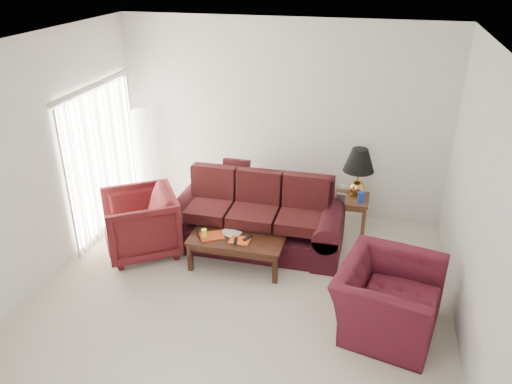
{
  "coord_description": "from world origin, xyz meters",
  "views": [
    {
      "loc": [
        1.39,
        -4.7,
        3.83
      ],
      "look_at": [
        0.0,
        0.85,
        1.05
      ],
      "focal_mm": 35.0,
      "sensor_mm": 36.0,
      "label": 1
    }
  ],
  "objects_px": {
    "end_table": "(350,214)",
    "coffee_table": "(237,251)",
    "sofa": "(255,215)",
    "armchair_left": "(141,223)",
    "armchair_right": "(388,298)",
    "floor_lamp": "(143,157)"
  },
  "relations": [
    {
      "from": "sofa",
      "to": "armchair_left",
      "type": "relative_size",
      "value": 2.49
    },
    {
      "from": "sofa",
      "to": "floor_lamp",
      "type": "height_order",
      "value": "floor_lamp"
    },
    {
      "from": "end_table",
      "to": "armchair_left",
      "type": "xyz_separation_m",
      "value": [
        -2.76,
        -1.27,
        0.17
      ]
    },
    {
      "from": "end_table",
      "to": "armchair_left",
      "type": "height_order",
      "value": "armchair_left"
    },
    {
      "from": "sofa",
      "to": "floor_lamp",
      "type": "xyz_separation_m",
      "value": [
        -2.12,
        0.93,
        0.31
      ]
    },
    {
      "from": "coffee_table",
      "to": "armchair_left",
      "type": "bearing_deg",
      "value": 174.49
    },
    {
      "from": "end_table",
      "to": "armchair_right",
      "type": "xyz_separation_m",
      "value": [
        0.56,
        -2.06,
        0.11
      ]
    },
    {
      "from": "end_table",
      "to": "armchair_left",
      "type": "distance_m",
      "value": 3.05
    },
    {
      "from": "armchair_right",
      "to": "coffee_table",
      "type": "relative_size",
      "value": 0.96
    },
    {
      "from": "floor_lamp",
      "to": "coffee_table",
      "type": "height_order",
      "value": "floor_lamp"
    },
    {
      "from": "end_table",
      "to": "armchair_right",
      "type": "height_order",
      "value": "armchair_right"
    },
    {
      "from": "sofa",
      "to": "end_table",
      "type": "bearing_deg",
      "value": 31.9
    },
    {
      "from": "sofa",
      "to": "coffee_table",
      "type": "height_order",
      "value": "sofa"
    },
    {
      "from": "end_table",
      "to": "armchair_right",
      "type": "relative_size",
      "value": 0.47
    },
    {
      "from": "end_table",
      "to": "armchair_right",
      "type": "distance_m",
      "value": 2.13
    },
    {
      "from": "armchair_left",
      "to": "armchair_right",
      "type": "distance_m",
      "value": 3.42
    },
    {
      "from": "end_table",
      "to": "coffee_table",
      "type": "bearing_deg",
      "value": -136.82
    },
    {
      "from": "armchair_right",
      "to": "floor_lamp",
      "type": "bearing_deg",
      "value": 73.15
    },
    {
      "from": "end_table",
      "to": "floor_lamp",
      "type": "bearing_deg",
      "value": 176.97
    },
    {
      "from": "end_table",
      "to": "coffee_table",
      "type": "distance_m",
      "value": 1.89
    },
    {
      "from": "sofa",
      "to": "end_table",
      "type": "relative_size",
      "value": 4.35
    },
    {
      "from": "armchair_right",
      "to": "armchair_left",
      "type": "bearing_deg",
      "value": 89.36
    }
  ]
}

